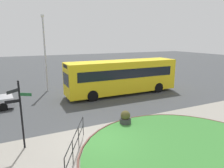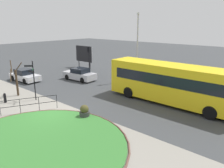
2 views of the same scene
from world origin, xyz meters
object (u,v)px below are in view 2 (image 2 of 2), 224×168
Objects in this scene: car_near_lane at (25,75)px; traffic_light_near at (88,54)px; billboard_right at (84,54)px; bus_yellow at (172,83)px; planter_near_signpost at (84,112)px; car_far_lane at (80,74)px; street_tree_bare at (16,80)px; bollard_foreground at (5,98)px; lamppost_tall at (137,45)px; signpost_directional at (33,78)px.

traffic_light_near reaches higher than car_near_lane.
billboard_right is at bearing 89.72° from car_near_lane.
bus_yellow is 7.64m from planter_near_signpost.
street_tree_bare is (0.09, -7.72, 0.85)m from car_far_lane.
lamppost_tall is (4.13, 13.53, 3.70)m from bollard_foreground.
car_far_lane is 7.53m from billboard_right.
billboard_right is at bearing 173.59° from lamppost_tall.
car_near_lane is (-5.70, 4.84, 0.21)m from bollard_foreground.
car_near_lane is 5.73m from street_tree_bare.
bus_yellow is 11.92m from car_far_lane.
traffic_light_near is 1.08× the size of billboard_right.
traffic_light_near is at bearing 100.47° from street_tree_bare.
billboard_right is at bearing 113.03° from bollard_foreground.
lamppost_tall is 10.65m from billboard_right.
car_far_lane is 0.55× the size of lamppost_tall.
car_far_lane is 1.26× the size of street_tree_bare.
car_far_lane reaches higher than bollard_foreground.
lamppost_tall is at bearing 73.01° from bollard_foreground.
lamppost_tall reaches higher than billboard_right.
bollard_foreground is at bearing -122.54° from signpost_directional.
signpost_directional is 2.45m from street_tree_bare.
traffic_light_near reaches higher than car_far_lane.
bollard_foreground is 2.21m from street_tree_bare.
traffic_light_near is (-13.82, 3.53, 0.86)m from bus_yellow.
planter_near_signpost is (3.22, -11.11, -3.72)m from lamppost_tall.
car_near_lane is at bearing -138.55° from lamppost_tall.
signpost_directional is 0.31× the size of bus_yellow.
street_tree_bare is (5.19, -13.08, -0.56)m from billboard_right.
signpost_directional is at bearing -176.41° from planter_near_signpost.
car_far_lane is (-1.14, 9.34, 0.23)m from bollard_foreground.
bollard_foreground is 0.26× the size of billboard_right.
billboard_right is at bearing -17.03° from traffic_light_near.
bollard_foreground is 9.41m from car_far_lane.
car_near_lane is at bearing 14.80° from bus_yellow.
car_far_lane is at bearing 41.16° from car_near_lane.
signpost_directional is 3.76× the size of planter_near_signpost.
car_far_lane reaches higher than planter_near_signpost.
billboard_right is at bearing -50.71° from car_far_lane.
lamppost_tall is (2.83, 11.49, 2.10)m from signpost_directional.
traffic_light_near is (-3.10, 12.67, 2.20)m from bollard_foreground.
bollard_foreground is 0.24× the size of traffic_light_near.
street_tree_bare reaches higher than car_far_lane.
lamppost_tall reaches higher than street_tree_bare.
traffic_light_near is 0.47× the size of lamppost_tall.
billboard_right is (-7.55, 12.65, 0.04)m from signpost_directional.
bollard_foreground is 14.15m from bus_yellow.
billboard_right reaches higher than car_far_lane.
bus_yellow is (9.42, 7.10, -0.26)m from signpost_directional.
lamppost_tall reaches higher than traffic_light_near.
traffic_light_near is 1.08× the size of street_tree_bare.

